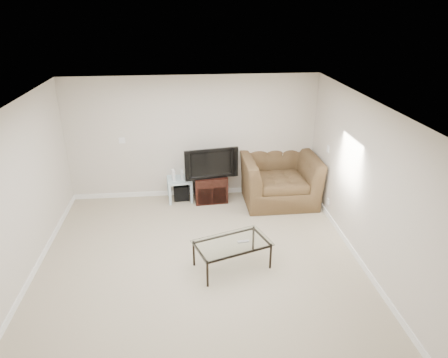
{
  "coord_description": "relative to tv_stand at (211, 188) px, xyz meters",
  "views": [
    {
      "loc": [
        -0.14,
        -5.18,
        3.75
      ],
      "look_at": [
        0.5,
        1.2,
        0.9
      ],
      "focal_mm": 32.0,
      "sensor_mm": 36.0,
      "label": 1
    }
  ],
  "objects": [
    {
      "name": "tv_stand",
      "position": [
        0.0,
        0.0,
        0.0
      ],
      "size": [
        0.69,
        0.5,
        0.55
      ],
      "primitive_type": null,
      "rotation": [
        0.0,
        0.0,
        0.07
      ],
      "color": "black",
      "rests_on": "floor"
    },
    {
      "name": "remote",
      "position": [
        0.34,
        -2.31,
        0.17
      ],
      "size": [
        0.18,
        0.07,
        0.02
      ],
      "primitive_type": "cube",
      "rotation": [
        0.0,
        0.0,
        0.12
      ],
      "color": "#B2B2B7",
      "rests_on": "coffee_table"
    },
    {
      "name": "plate_back",
      "position": [
        -1.72,
        0.31,
        0.98
      ],
      "size": [
        0.12,
        0.02,
        0.12
      ],
      "primitive_type": "cube",
      "color": "white",
      "rests_on": "wall_back"
    },
    {
      "name": "recliner",
      "position": [
        1.39,
        -0.13,
        0.38
      ],
      "size": [
        1.5,
        0.98,
        1.3
      ],
      "primitive_type": "imported",
      "rotation": [
        0.0,
        0.0,
        0.01
      ],
      "color": "brown",
      "rests_on": "floor"
    },
    {
      "name": "floor",
      "position": [
        -0.32,
        -2.18,
        -0.27
      ],
      "size": [
        5.0,
        5.0,
        0.0
      ],
      "primitive_type": "plane",
      "color": "tan",
      "rests_on": "ground"
    },
    {
      "name": "wall_left",
      "position": [
        -2.82,
        -2.18,
        0.98
      ],
      "size": [
        0.02,
        5.0,
        2.5
      ],
      "primitive_type": "cube",
      "color": "silver",
      "rests_on": "ground"
    },
    {
      "name": "wall_back",
      "position": [
        -0.32,
        0.32,
        0.98
      ],
      "size": [
        5.0,
        0.02,
        2.5
      ],
      "primitive_type": "cube",
      "color": "silver",
      "rests_on": "ground"
    },
    {
      "name": "game_console",
      "position": [
        -0.74,
        0.07,
        0.29
      ],
      "size": [
        0.08,
        0.16,
        0.21
      ],
      "primitive_type": "cube",
      "rotation": [
        0.0,
        0.0,
        0.2
      ],
      "color": "white",
      "rests_on": "side_table"
    },
    {
      "name": "television",
      "position": [
        0.0,
        -0.03,
        0.58
      ],
      "size": [
        1.02,
        0.36,
        0.62
      ],
      "primitive_type": "imported",
      "rotation": [
        0.0,
        0.0,
        0.16
      ],
      "color": "black",
      "rests_on": "tv_stand"
    },
    {
      "name": "ceiling",
      "position": [
        -0.32,
        -2.18,
        2.23
      ],
      "size": [
        5.0,
        5.0,
        0.0
      ],
      "primitive_type": "plane",
      "color": "white",
      "rests_on": "ground"
    },
    {
      "name": "coffee_table",
      "position": [
        0.17,
        -2.3,
        -0.06
      ],
      "size": [
        1.26,
        0.96,
        0.44
      ],
      "primitive_type": null,
      "rotation": [
        0.0,
        0.0,
        0.33
      ],
      "color": "black",
      "rests_on": "floor"
    },
    {
      "name": "game_case",
      "position": [
        -0.57,
        0.09,
        0.28
      ],
      "size": [
        0.05,
        0.14,
        0.18
      ],
      "primitive_type": "cube",
      "rotation": [
        0.0,
        0.0,
        0.05
      ],
      "color": "silver",
      "rests_on": "side_table"
    },
    {
      "name": "side_table",
      "position": [
        -0.63,
        0.1,
        -0.04
      ],
      "size": [
        0.52,
        0.52,
        0.46
      ],
      "primitive_type": null,
      "rotation": [
        0.0,
        0.0,
        0.1
      ],
      "color": "silver",
      "rests_on": "floor"
    },
    {
      "name": "plate_right_switch",
      "position": [
        2.17,
        -0.58,
        0.98
      ],
      "size": [
        0.02,
        0.09,
        0.13
      ],
      "primitive_type": "cube",
      "color": "white",
      "rests_on": "wall_right"
    },
    {
      "name": "plate_right_outlet",
      "position": [
        2.17,
        -0.88,
        0.03
      ],
      "size": [
        0.02,
        0.08,
        0.12
      ],
      "primitive_type": "cube",
      "color": "white",
      "rests_on": "wall_right"
    },
    {
      "name": "dvd_player",
      "position": [
        0.0,
        -0.04,
        0.18
      ],
      "size": [
        0.41,
        0.3,
        0.06
      ],
      "primitive_type": "cube",
      "rotation": [
        0.0,
        0.0,
        0.07
      ],
      "color": "black",
      "rests_on": "tv_stand"
    },
    {
      "name": "wall_right",
      "position": [
        2.18,
        -2.18,
        0.98
      ],
      "size": [
        0.02,
        5.0,
        2.5
      ],
      "primitive_type": "cube",
      "color": "silver",
      "rests_on": "ground"
    },
    {
      "name": "subwoofer",
      "position": [
        -0.6,
        0.12,
        -0.11
      ],
      "size": [
        0.32,
        0.32,
        0.31
      ],
      "primitive_type": "cube",
      "rotation": [
        0.0,
        0.0,
        0.05
      ],
      "color": "black",
      "rests_on": "floor"
    }
  ]
}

